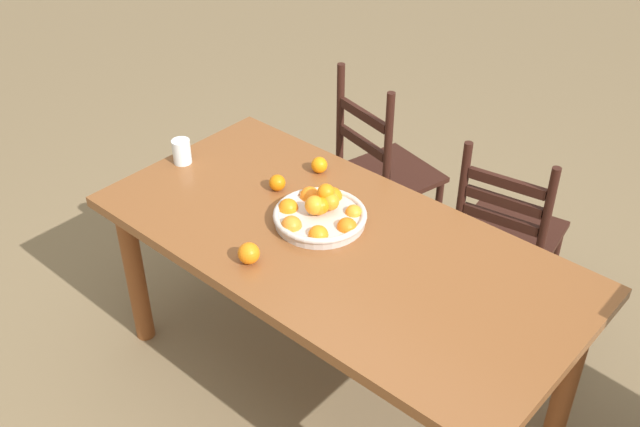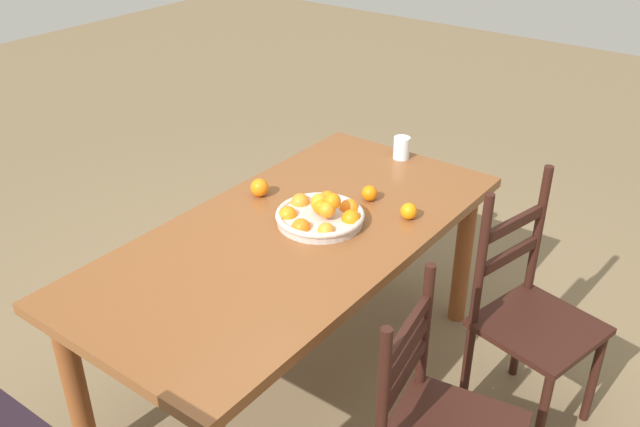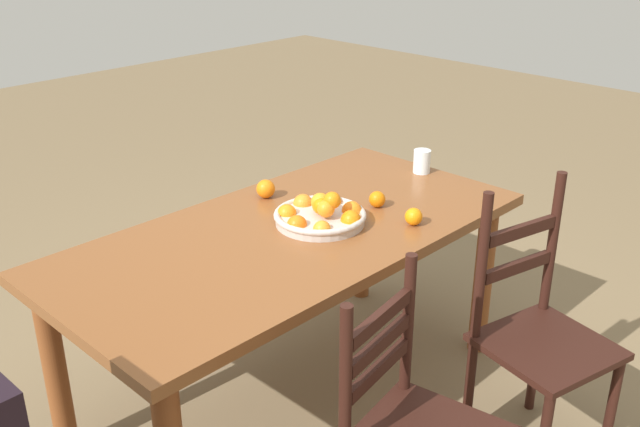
{
  "view_description": "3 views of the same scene",
  "coord_description": "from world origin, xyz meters",
  "px_view_note": "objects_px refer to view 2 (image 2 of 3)",
  "views": [
    {
      "loc": [
        1.37,
        -1.64,
        2.39
      ],
      "look_at": [
        -0.11,
        0.04,
        0.79
      ],
      "focal_mm": 42.06,
      "sensor_mm": 36.0,
      "label": 1
    },
    {
      "loc": [
        1.75,
        1.44,
        2.09
      ],
      "look_at": [
        -0.11,
        0.04,
        0.79
      ],
      "focal_mm": 38.66,
      "sensor_mm": 36.0,
      "label": 2
    },
    {
      "loc": [
        1.67,
        1.77,
        1.87
      ],
      "look_at": [
        -0.11,
        0.04,
        0.79
      ],
      "focal_mm": 40.69,
      "sensor_mm": 36.0,
      "label": 3
    }
  ],
  "objects_px": {
    "orange_loose_2": "(409,211)",
    "orange_loose_0": "(370,193)",
    "dining_table": "(295,253)",
    "orange_loose_1": "(260,188)",
    "drinking_glass": "(402,148)",
    "chair_near_window": "(529,320)",
    "fruit_bowl": "(321,214)"
  },
  "relations": [
    {
      "from": "drinking_glass",
      "to": "orange_loose_0",
      "type": "bearing_deg",
      "value": 14.35
    },
    {
      "from": "orange_loose_0",
      "to": "drinking_glass",
      "type": "height_order",
      "value": "drinking_glass"
    },
    {
      "from": "orange_loose_0",
      "to": "drinking_glass",
      "type": "bearing_deg",
      "value": -165.65
    },
    {
      "from": "orange_loose_1",
      "to": "orange_loose_0",
      "type": "bearing_deg",
      "value": 121.9
    },
    {
      "from": "orange_loose_0",
      "to": "chair_near_window",
      "type": "bearing_deg",
      "value": 91.49
    },
    {
      "from": "drinking_glass",
      "to": "fruit_bowl",
      "type": "bearing_deg",
      "value": 5.01
    },
    {
      "from": "orange_loose_2",
      "to": "orange_loose_0",
      "type": "bearing_deg",
      "value": -99.88
    },
    {
      "from": "orange_loose_1",
      "to": "orange_loose_2",
      "type": "relative_size",
      "value": 1.15
    },
    {
      "from": "chair_near_window",
      "to": "orange_loose_2",
      "type": "distance_m",
      "value": 0.62
    },
    {
      "from": "orange_loose_1",
      "to": "chair_near_window",
      "type": "bearing_deg",
      "value": 103.13
    },
    {
      "from": "dining_table",
      "to": "drinking_glass",
      "type": "xyz_separation_m",
      "value": [
        -0.82,
        -0.02,
        0.15
      ]
    },
    {
      "from": "dining_table",
      "to": "orange_loose_1",
      "type": "height_order",
      "value": "orange_loose_1"
    },
    {
      "from": "fruit_bowl",
      "to": "orange_loose_0",
      "type": "bearing_deg",
      "value": 169.24
    },
    {
      "from": "chair_near_window",
      "to": "fruit_bowl",
      "type": "xyz_separation_m",
      "value": [
        0.29,
        -0.78,
        0.33
      ]
    },
    {
      "from": "orange_loose_1",
      "to": "drinking_glass",
      "type": "height_order",
      "value": "drinking_glass"
    },
    {
      "from": "dining_table",
      "to": "orange_loose_1",
      "type": "relative_size",
      "value": 23.69
    },
    {
      "from": "dining_table",
      "to": "chair_near_window",
      "type": "relative_size",
      "value": 1.81
    },
    {
      "from": "fruit_bowl",
      "to": "orange_loose_2",
      "type": "xyz_separation_m",
      "value": [
        -0.23,
        0.26,
        -0.0
      ]
    },
    {
      "from": "dining_table",
      "to": "fruit_bowl",
      "type": "height_order",
      "value": "fruit_bowl"
    },
    {
      "from": "fruit_bowl",
      "to": "chair_near_window",
      "type": "bearing_deg",
      "value": 110.14
    },
    {
      "from": "chair_near_window",
      "to": "orange_loose_1",
      "type": "xyz_separation_m",
      "value": [
        0.26,
        -1.12,
        0.33
      ]
    },
    {
      "from": "orange_loose_2",
      "to": "drinking_glass",
      "type": "height_order",
      "value": "drinking_glass"
    },
    {
      "from": "fruit_bowl",
      "to": "drinking_glass",
      "type": "bearing_deg",
      "value": -174.99
    },
    {
      "from": "orange_loose_0",
      "to": "orange_loose_2",
      "type": "distance_m",
      "value": 0.21
    },
    {
      "from": "fruit_bowl",
      "to": "orange_loose_2",
      "type": "relative_size",
      "value": 5.25
    },
    {
      "from": "orange_loose_2",
      "to": "drinking_glass",
      "type": "distance_m",
      "value": 0.57
    },
    {
      "from": "dining_table",
      "to": "drinking_glass",
      "type": "relative_size",
      "value": 17.51
    },
    {
      "from": "dining_table",
      "to": "orange_loose_2",
      "type": "distance_m",
      "value": 0.48
    },
    {
      "from": "fruit_bowl",
      "to": "orange_loose_1",
      "type": "distance_m",
      "value": 0.34
    },
    {
      "from": "dining_table",
      "to": "chair_near_window",
      "type": "distance_m",
      "value": 0.93
    },
    {
      "from": "drinking_glass",
      "to": "dining_table",
      "type": "bearing_deg",
      "value": 1.53
    },
    {
      "from": "dining_table",
      "to": "orange_loose_1",
      "type": "distance_m",
      "value": 0.36
    }
  ]
}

